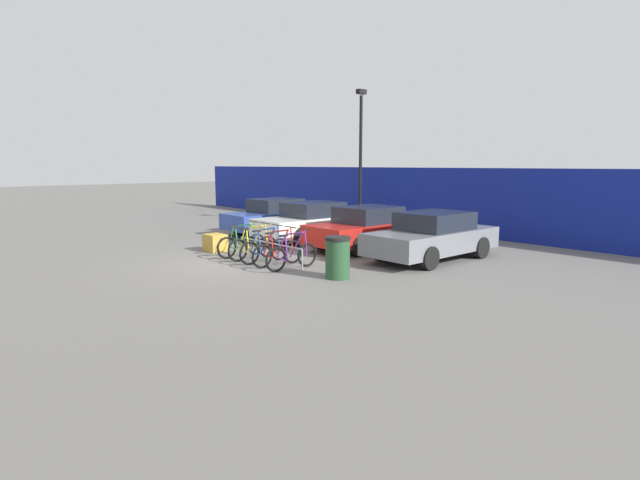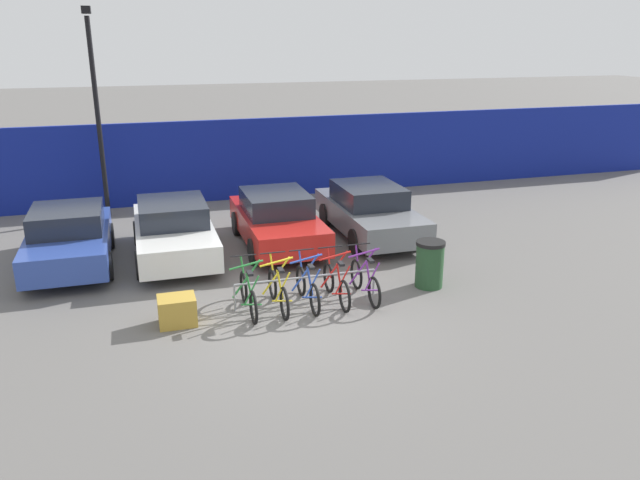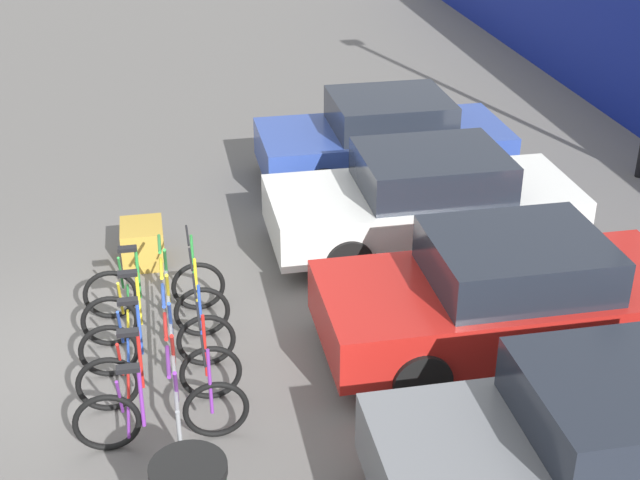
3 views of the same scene
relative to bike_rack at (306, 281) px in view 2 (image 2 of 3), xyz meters
The scene contains 15 objects.
ground_plane 0.94m from the bike_rack, 124.03° to the right, with size 120.00×120.00×0.00m, color #605E5B.
hoarding_wall 8.88m from the bike_rack, 92.96° to the left, with size 36.00×0.16×2.63m, color navy.
bike_rack is the anchor object (origin of this frame).
bicycle_green 1.24m from the bike_rack, behind, with size 0.68×1.71×1.05m.
bicycle_yellow 0.65m from the bike_rack, 166.55° to the right, with size 0.68×1.71×1.05m.
bicycle_blue 0.18m from the bike_rack, 95.57° to the right, with size 0.68×1.71×1.05m.
bicycle_red 0.62m from the bike_rack, 13.96° to the right, with size 0.68×1.71×1.05m.
bicycle_purple 1.24m from the bike_rack, ahead, with size 0.68×1.71×1.05m.
car_blue 6.00m from the bike_rack, 142.62° to the left, with size 1.91×3.97×1.40m.
car_white 4.29m from the bike_rack, 123.39° to the left, with size 1.91×4.23×1.40m.
car_red 3.76m from the bike_rack, 86.11° to the left, with size 1.91×4.16×1.40m.
car_grey 4.76m from the bike_rack, 53.40° to the left, with size 1.91×4.36×1.40m.
lamp_post 9.25m from the bike_rack, 117.19° to the left, with size 0.24×0.44×5.96m.
trash_bin 2.78m from the bike_rack, ahead, with size 0.63×0.63×1.03m.
cargo_crate 2.63m from the bike_rack, behind, with size 0.70×0.56×0.55m, color #B28C33.
Camera 2 is at (-2.67, -10.67, 5.24)m, focal length 35.00 mm.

